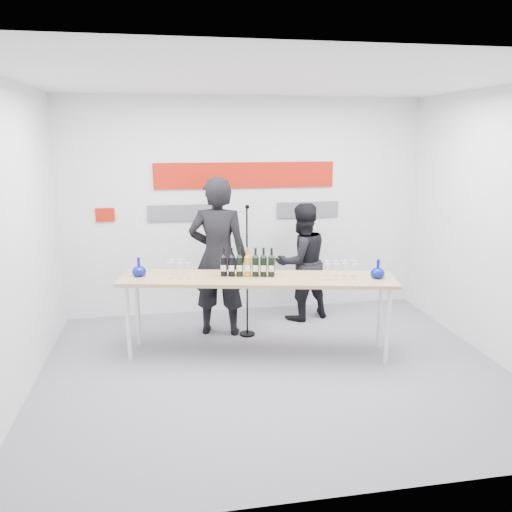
# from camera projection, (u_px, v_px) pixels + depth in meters

# --- Properties ---
(ground) EXTENTS (5.00, 5.00, 0.00)m
(ground) POSITION_uv_depth(u_px,v_px,m) (274.00, 370.00, 5.43)
(ground) COLOR slate
(ground) RESTS_ON ground
(back_wall) EXTENTS (5.00, 0.04, 3.00)m
(back_wall) POSITION_uv_depth(u_px,v_px,m) (245.00, 207.00, 6.99)
(back_wall) COLOR silver
(back_wall) RESTS_ON ground
(signage) EXTENTS (3.38, 0.02, 0.79)m
(signage) POSITION_uv_depth(u_px,v_px,m) (241.00, 186.00, 6.88)
(signage) COLOR #A61407
(signage) RESTS_ON back_wall
(tasting_table) EXTENTS (3.16, 1.23, 0.93)m
(tasting_table) POSITION_uv_depth(u_px,v_px,m) (258.00, 283.00, 5.64)
(tasting_table) COLOR tan
(tasting_table) RESTS_ON ground
(wine_bottles) EXTENTS (0.62, 0.20, 0.33)m
(wine_bottles) POSITION_uv_depth(u_px,v_px,m) (248.00, 262.00, 5.62)
(wine_bottles) COLOR black
(wine_bottles) RESTS_ON tasting_table
(decanter_left) EXTENTS (0.16, 0.16, 0.21)m
(decanter_left) POSITION_uv_depth(u_px,v_px,m) (139.00, 267.00, 5.64)
(decanter_left) COLOR #071386
(decanter_left) RESTS_ON tasting_table
(decanter_right) EXTENTS (0.16, 0.16, 0.21)m
(decanter_right) POSITION_uv_depth(u_px,v_px,m) (378.00, 269.00, 5.57)
(decanter_right) COLOR #071386
(decanter_right) RESTS_ON tasting_table
(glasses_left) EXTENTS (0.26, 0.26, 0.18)m
(glasses_left) POSITION_uv_depth(u_px,v_px,m) (178.00, 269.00, 5.61)
(glasses_left) COLOR silver
(glasses_left) RESTS_ON tasting_table
(glasses_right) EXTENTS (0.39, 0.28, 0.18)m
(glasses_right) POSITION_uv_depth(u_px,v_px,m) (341.00, 270.00, 5.57)
(glasses_right) COLOR silver
(glasses_right) RESTS_ON tasting_table
(presenter_left) EXTENTS (0.83, 0.64, 2.01)m
(presenter_left) POSITION_uv_depth(u_px,v_px,m) (218.00, 257.00, 6.22)
(presenter_left) COLOR black
(presenter_left) RESTS_ON ground
(presenter_right) EXTENTS (0.93, 0.81, 1.61)m
(presenter_right) POSITION_uv_depth(u_px,v_px,m) (301.00, 262.00, 6.79)
(presenter_right) COLOR black
(presenter_right) RESTS_ON ground
(mic_stand) EXTENTS (0.20, 0.20, 1.68)m
(mic_stand) POSITION_uv_depth(u_px,v_px,m) (247.00, 297.00, 6.26)
(mic_stand) COLOR black
(mic_stand) RESTS_ON ground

